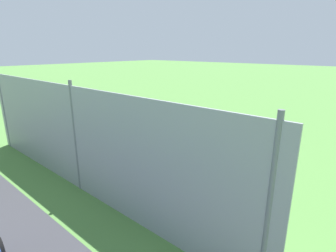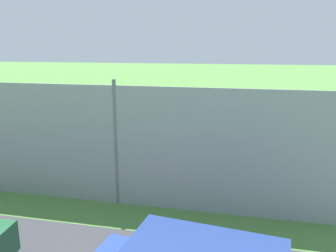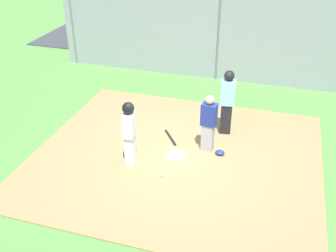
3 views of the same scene
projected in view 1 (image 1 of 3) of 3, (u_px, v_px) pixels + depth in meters
name	position (u px, v px, depth m)	size (l,w,h in m)	color
ground_plane	(184.00, 144.00, 12.07)	(140.00, 140.00, 0.00)	#51843D
dirt_infield	(184.00, 143.00, 12.06)	(7.20, 6.40, 0.03)	#9E774C
home_plate	(184.00, 143.00, 12.06)	(0.44, 0.44, 0.02)	white
catcher	(165.00, 126.00, 11.89)	(0.41, 0.30, 1.56)	#9E9EA3
umpire	(145.00, 125.00, 11.29)	(0.41, 0.31, 1.86)	black
runner	(211.00, 124.00, 11.60)	(0.29, 0.40, 1.67)	silver
baseball_bat	(181.00, 149.00, 11.26)	(0.06, 0.06, 0.80)	black
catcher_mask	(162.00, 139.00, 12.44)	(0.24, 0.20, 0.12)	navy
baseball	(198.00, 137.00, 12.70)	(0.07, 0.07, 0.07)	white
backstop_fence	(76.00, 140.00, 7.75)	(12.00, 0.10, 3.35)	#93999E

